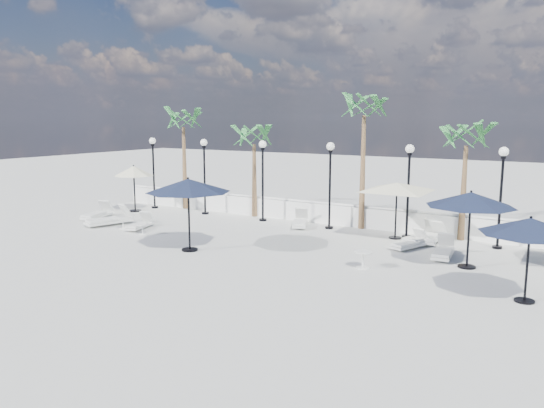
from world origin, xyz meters
The scene contains 28 objects.
ground centered at (0.00, 0.00, 0.00)m, with size 100.00×100.00×0.00m, color #B1B0AB.
balustrade centered at (0.00, 7.50, 0.47)m, with size 26.00×0.30×1.01m.
lamppost_0 centered at (-10.50, 6.50, 2.49)m, with size 0.36×0.36×3.84m.
lamppost_1 centered at (-7.00, 6.50, 2.49)m, with size 0.36×0.36×3.84m.
lamppost_2 centered at (-3.50, 6.50, 2.49)m, with size 0.36×0.36×3.84m.
lamppost_3 centered at (0.00, 6.50, 2.49)m, with size 0.36×0.36×3.84m.
lamppost_4 centered at (3.50, 6.50, 2.49)m, with size 0.36×0.36×3.84m.
lamppost_5 centered at (7.00, 6.50, 2.49)m, with size 0.36×0.36×3.84m.
palm_0 centered at (-9.00, 7.30, 4.53)m, with size 2.60×2.60×5.50m.
palm_1 centered at (-4.50, 7.30, 3.75)m, with size 2.60×2.60×4.70m.
palm_2 centered at (1.20, 7.30, 5.12)m, with size 2.60×2.60×6.10m.
palm_3 centered at (5.50, 7.30, 3.95)m, with size 2.60×2.60×4.90m.
lounger_0 centered at (-10.74, 2.75, 0.24)m, with size 1.11×2.04×0.73m.
lounger_1 centered at (-8.98, 1.93, 0.27)m, with size 1.32×2.25×0.80m.
lounger_2 centered at (-1.31, 6.22, 0.23)m, with size 1.28×1.93×0.69m.
lounger_3 centered at (-7.19, 2.07, 0.21)m, with size 0.96×1.75×0.62m.
lounger_4 centered at (5.57, 4.10, 0.23)m, with size 0.81×1.91×0.69m.
lounger_5 centered at (4.46, 5.82, 0.26)m, with size 1.41×2.12×0.76m.
lounger_6 centered at (4.16, 4.74, 0.21)m, with size 1.13×1.77×0.63m.
lounger_7 centered at (4.53, 6.22, 0.25)m, with size 0.85×2.04×0.74m.
side_table_0 centered at (-6.26, 1.31, 0.27)m, with size 0.46×0.46×0.45m.
side_table_1 centered at (-7.80, 1.66, 0.29)m, with size 0.49×0.49×0.48m.
side_table_2 centered at (3.64, 1.36, 0.35)m, with size 0.59×0.59×0.57m.
parasol_navy_left centered at (-2.76, 0.22, 2.43)m, with size 3.13×3.13×2.76m.
parasol_navy_mid centered at (6.55, 3.20, 2.27)m, with size 2.88×2.88×2.58m.
parasol_navy_right centered at (8.57, 0.57, 2.07)m, with size 2.63×2.63×2.36m.
parasol_cream_sq_a centered at (3.15, 6.13, 2.30)m, with size 5.05×5.05×2.48m.
parasol_cream_small centered at (-10.65, 5.19, 2.11)m, with size 2.01×2.01×2.46m.
Camera 1 is at (9.83, -14.63, 4.91)m, focal length 35.00 mm.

